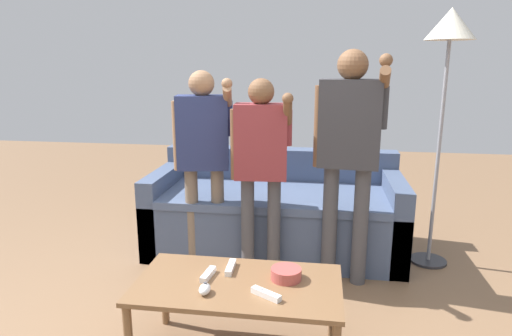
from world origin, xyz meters
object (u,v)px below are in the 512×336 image
at_px(player_left, 203,147).
at_px(game_remote_wand_near, 208,274).
at_px(player_center, 261,157).
at_px(game_remote_wand_far, 231,267).
at_px(floor_lamp, 449,44).
at_px(player_right, 349,141).
at_px(game_remote_wand_spare, 266,294).
at_px(couch, 276,213).
at_px(game_remote_nunchuk, 205,289).
at_px(coffee_table, 238,291).
at_px(snack_bowl, 286,274).

bearing_deg(player_left, game_remote_wand_near, -74.26).
bearing_deg(player_center, game_remote_wand_far, -94.09).
xyz_separation_m(floor_lamp, player_right, (-0.69, -0.42, -0.65)).
bearing_deg(game_remote_wand_spare, couch, 94.30).
bearing_deg(game_remote_nunchuk, player_center, 83.01).
bearing_deg(game_remote_wand_spare, game_remote_wand_far, 131.75).
bearing_deg(game_remote_wand_spare, player_center, 99.22).
distance_m(player_left, game_remote_wand_spare, 1.42).
bearing_deg(game_remote_nunchuk, game_remote_wand_near, 99.06).
bearing_deg(game_remote_wand_near, coffee_table, -11.90).
height_order(couch, player_right, player_right).
xyz_separation_m(player_center, game_remote_wand_spare, (0.17, -1.05, -0.45)).
bearing_deg(floor_lamp, coffee_table, -132.79).
height_order(player_right, game_remote_wand_near, player_right).
bearing_deg(player_right, game_remote_nunchuk, -123.56).
relative_size(game_remote_wand_near, game_remote_wand_spare, 0.97).
height_order(game_remote_nunchuk, game_remote_wand_near, game_remote_nunchuk).
height_order(player_left, game_remote_wand_spare, player_left).
bearing_deg(game_remote_nunchuk, player_right, 56.44).
bearing_deg(player_center, game_remote_nunchuk, -96.99).
distance_m(couch, game_remote_wand_near, 1.48).
height_order(snack_bowl, player_left, player_left).
bearing_deg(player_left, player_center, -15.98).
xyz_separation_m(snack_bowl, game_remote_wand_spare, (-0.08, -0.20, -0.01)).
bearing_deg(floor_lamp, couch, 174.53).
relative_size(coffee_table, player_center, 0.74).
distance_m(floor_lamp, player_center, 1.56).
relative_size(couch, player_center, 1.42).
bearing_deg(couch, game_remote_wand_far, -94.44).
distance_m(player_right, game_remote_wand_far, 1.20).
distance_m(player_center, game_remote_wand_near, 1.01).
distance_m(player_center, player_right, 0.61).
relative_size(floor_lamp, player_right, 1.18).
bearing_deg(coffee_table, floor_lamp, 47.21).
bearing_deg(couch, player_center, -94.93).
bearing_deg(snack_bowl, coffee_table, -163.38).
relative_size(couch, player_left, 1.37).
relative_size(floor_lamp, game_remote_wand_far, 11.62).
distance_m(couch, game_remote_wand_far, 1.38).
distance_m(snack_bowl, game_remote_wand_far, 0.31).
xyz_separation_m(player_left, game_remote_wand_far, (0.39, -0.92, -0.48)).
bearing_deg(game_remote_wand_spare, snack_bowl, 67.48).
distance_m(player_center, game_remote_wand_far, 0.92).
height_order(player_right, game_remote_wand_spare, player_right).
xyz_separation_m(game_remote_nunchuk, game_remote_wand_near, (-0.03, 0.17, -0.01)).
bearing_deg(player_center, coffee_table, -89.44).
relative_size(game_remote_nunchuk, player_center, 0.06).
bearing_deg(game_remote_wand_near, game_remote_wand_spare, -25.73).
distance_m(couch, player_left, 0.92).
bearing_deg(coffee_table, game_remote_wand_spare, -37.31).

